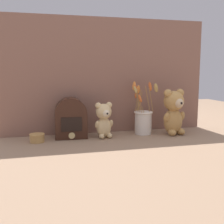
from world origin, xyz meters
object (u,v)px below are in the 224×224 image
object	(u,v)px
flower_vase	(143,119)
decorative_tin_tall	(37,138)
teddy_bear_large	(174,111)
vintage_radio	(71,119)
teddy_bear_medium	(104,119)

from	to	relation	value
flower_vase	decorative_tin_tall	distance (m)	0.70
teddy_bear_large	decorative_tin_tall	bearing A→B (deg)	179.32
vintage_radio	decorative_tin_tall	distance (m)	0.24
vintage_radio	teddy_bear_large	bearing A→B (deg)	-6.42
teddy_bear_large	flower_vase	size ratio (longest dim) A/B	0.85
teddy_bear_medium	vintage_radio	xyz separation A→B (m)	(-0.20, 0.05, 0.00)
vintage_radio	decorative_tin_tall	size ratio (longest dim) A/B	2.85
teddy_bear_medium	decorative_tin_tall	distance (m)	0.42
teddy_bear_medium	decorative_tin_tall	world-z (taller)	teddy_bear_medium
teddy_bear_medium	flower_vase	bearing A→B (deg)	7.79
teddy_bear_large	teddy_bear_medium	world-z (taller)	teddy_bear_large
teddy_bear_large	decorative_tin_tall	world-z (taller)	teddy_bear_large
teddy_bear_medium	flower_vase	size ratio (longest dim) A/B	0.64
teddy_bear_large	vintage_radio	bearing A→B (deg)	173.58
teddy_bear_large	flower_vase	xyz separation A→B (m)	(-0.19, 0.06, -0.05)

